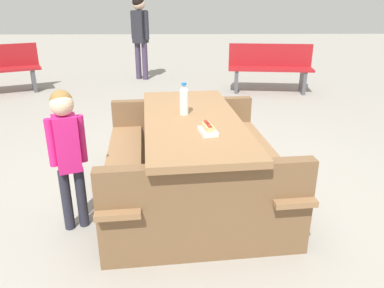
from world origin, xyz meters
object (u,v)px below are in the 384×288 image
at_px(soda_bottle, 184,100).
at_px(hotdog_tray, 208,129).
at_px(bystander_adult, 140,27).
at_px(park_bench_near, 270,67).
at_px(child_in_coat, 67,144).
at_px(picnic_table, 192,153).

bearing_deg(soda_bottle, hotdog_tray, 19.82).
bearing_deg(bystander_adult, park_bench_near, 64.72).
height_order(hotdog_tray, child_in_coat, child_in_coat).
height_order(picnic_table, bystander_adult, bystander_adult).
relative_size(picnic_table, child_in_coat, 1.80).
xyz_separation_m(child_in_coat, bystander_adult, (-5.49, -0.06, 0.38)).
relative_size(soda_bottle, bystander_adult, 0.16).
height_order(child_in_coat, park_bench_near, child_in_coat).
xyz_separation_m(hotdog_tray, bystander_adult, (-5.47, -1.06, 0.28)).
height_order(hotdog_tray, bystander_adult, bystander_adult).
xyz_separation_m(soda_bottle, child_in_coat, (0.49, -0.83, -0.19)).
bearing_deg(hotdog_tray, child_in_coat, -88.79).
bearing_deg(picnic_table, hotdog_tray, 16.14).
height_order(soda_bottle, park_bench_near, soda_bottle).
relative_size(soda_bottle, hotdog_tray, 1.32).
distance_m(child_in_coat, bystander_adult, 5.50).
xyz_separation_m(park_bench_near, bystander_adult, (-1.16, -2.45, 0.61)).
relative_size(picnic_table, bystander_adult, 1.16).
bearing_deg(bystander_adult, picnic_table, 10.59).
distance_m(child_in_coat, park_bench_near, 4.95).
bearing_deg(park_bench_near, soda_bottle, -22.13).
distance_m(picnic_table, bystander_adult, 5.23).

